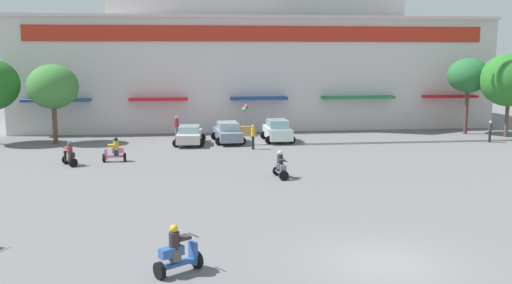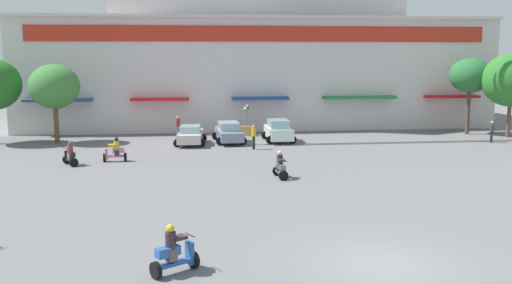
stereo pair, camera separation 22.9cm
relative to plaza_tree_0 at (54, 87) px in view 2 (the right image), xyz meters
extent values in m
plane|color=slate|center=(15.74, -12.77, -4.14)|extent=(128.00, 128.00, 0.00)
cube|color=silver|center=(15.74, 10.62, 0.54)|extent=(40.95, 12.79, 9.35)
cube|color=red|center=(15.74, 4.17, 3.95)|extent=(37.67, 0.12, 1.27)
cube|color=beige|center=(15.74, 4.13, 5.33)|extent=(40.95, 0.70, 0.24)
cube|color=#295287|center=(-0.63, 3.68, -1.27)|extent=(5.28, 1.10, 0.20)
cube|color=red|center=(7.30, 3.68, -1.27)|extent=(4.65, 1.10, 0.20)
cube|color=navy|center=(15.46, 3.68, -1.27)|extent=(4.68, 1.10, 0.20)
cube|color=#237841|center=(23.85, 3.68, -1.27)|extent=(6.14, 1.10, 0.20)
cube|color=red|center=(31.96, 3.68, -1.27)|extent=(4.63, 1.10, 0.20)
cylinder|color=brown|center=(0.00, 0.00, -2.69)|extent=(0.34, 0.34, 2.89)
ellipsoid|color=#3C7A38|center=(0.00, 0.00, 0.02)|extent=(3.62, 3.61, 3.21)
cylinder|color=#513833|center=(32.14, 1.07, -2.33)|extent=(0.31, 0.31, 3.60)
ellipsoid|color=#286835|center=(32.14, 1.07, 0.63)|extent=(3.32, 3.13, 2.77)
cylinder|color=brown|center=(34.51, -0.91, -2.70)|extent=(0.29, 0.29, 2.87)
ellipsoid|color=#2C7429|center=(34.51, -0.91, 0.33)|extent=(4.56, 3.98, 4.12)
cube|color=beige|center=(9.71, -1.69, -3.54)|extent=(1.92, 3.99, 0.65)
cube|color=#8FB1BE|center=(9.71, -1.69, -2.99)|extent=(1.55, 2.04, 0.45)
cylinder|color=black|center=(8.96, -0.43, -3.84)|extent=(0.61, 0.20, 0.60)
cylinder|color=black|center=(10.62, -0.54, -3.84)|extent=(0.61, 0.20, 0.60)
cylinder|color=black|center=(8.80, -2.83, -3.84)|extent=(0.61, 0.20, 0.60)
cylinder|color=black|center=(10.46, -2.95, -3.84)|extent=(0.61, 0.20, 0.60)
cube|color=gray|center=(12.54, -1.00, -3.53)|extent=(1.93, 4.42, 0.68)
cube|color=#9DB6C1|center=(12.54, -1.00, -2.91)|extent=(1.55, 2.25, 0.56)
cylinder|color=black|center=(11.63, 0.27, -3.84)|extent=(0.61, 0.21, 0.60)
cylinder|color=black|center=(13.26, 0.39, -3.84)|extent=(0.61, 0.21, 0.60)
cylinder|color=black|center=(11.82, -2.39, -3.84)|extent=(0.61, 0.21, 0.60)
cylinder|color=black|center=(13.45, -2.28, -3.84)|extent=(0.61, 0.21, 0.60)
cube|color=silver|center=(16.25, -0.98, -3.47)|extent=(1.73, 3.92, 0.79)
cube|color=#90BDC5|center=(16.25, -0.98, -2.79)|extent=(1.46, 1.97, 0.57)
cylinder|color=black|center=(15.40, 0.21, -3.84)|extent=(0.60, 0.18, 0.60)
cylinder|color=black|center=(17.05, 0.24, -3.84)|extent=(0.60, 0.18, 0.60)
cylinder|color=black|center=(15.45, -2.20, -3.84)|extent=(0.60, 0.18, 0.60)
cylinder|color=black|center=(17.10, -2.17, -3.84)|extent=(0.60, 0.18, 0.60)
cylinder|color=black|center=(2.36, -7.96, -3.88)|extent=(0.52, 0.38, 0.52)
cylinder|color=black|center=(2.95, -8.98, -3.88)|extent=(0.52, 0.38, 0.52)
cube|color=black|center=(2.65, -8.47, -3.82)|extent=(0.76, 1.04, 0.10)
cube|color=black|center=(2.76, -8.66, -3.45)|extent=(0.59, 0.72, 0.28)
cube|color=black|center=(2.42, -8.07, -3.65)|extent=(0.35, 0.28, 0.67)
cylinder|color=black|center=(2.41, -8.05, -3.11)|extent=(0.47, 0.29, 0.04)
cube|color=#7E6553|center=(2.71, -8.57, -3.57)|extent=(0.42, 0.40, 0.36)
cylinder|color=#933436|center=(2.71, -8.57, -3.15)|extent=(0.44, 0.44, 0.48)
sphere|color=#315C9D|center=(2.71, -8.57, -2.80)|extent=(0.25, 0.25, 0.25)
cube|color=#933436|center=(2.58, -8.35, -3.13)|extent=(0.51, 0.55, 0.10)
cylinder|color=black|center=(9.80, -25.40, -3.88)|extent=(0.41, 0.51, 0.52)
cylinder|color=black|center=(8.69, -26.14, -3.88)|extent=(0.41, 0.51, 0.52)
cube|color=#28559F|center=(9.25, -25.77, -3.82)|extent=(1.13, 0.88, 0.10)
cube|color=#28559F|center=(9.05, -25.90, -3.40)|extent=(0.79, 0.66, 0.28)
cube|color=#28559F|center=(9.69, -25.48, -3.62)|extent=(0.29, 0.34, 0.72)
cylinder|color=black|center=(9.71, -25.46, -3.06)|extent=(0.32, 0.45, 0.04)
cube|color=#56544B|center=(9.14, -25.85, -3.52)|extent=(0.41, 0.42, 0.36)
cylinder|color=#32272A|center=(9.14, -25.85, -3.07)|extent=(0.44, 0.44, 0.52)
sphere|color=gold|center=(9.14, -25.85, -2.70)|extent=(0.25, 0.25, 0.25)
cube|color=#32272A|center=(9.38, -25.68, -3.05)|extent=(0.55, 0.53, 0.10)
cylinder|color=black|center=(14.51, -13.89, -3.88)|extent=(0.53, 0.20, 0.52)
cylinder|color=black|center=(14.37, -12.67, -3.88)|extent=(0.53, 0.20, 0.52)
cube|color=slate|center=(14.44, -13.28, -3.82)|extent=(0.40, 1.10, 0.10)
cube|color=slate|center=(14.42, -13.06, -3.49)|extent=(0.38, 0.71, 0.28)
cube|color=slate|center=(14.50, -13.76, -3.68)|extent=(0.33, 0.18, 0.64)
cylinder|color=black|center=(14.50, -13.79, -3.15)|extent=(0.52, 0.09, 0.04)
cube|color=#29262A|center=(14.43, -13.16, -3.61)|extent=(0.35, 0.31, 0.36)
cylinder|color=#352A30|center=(14.43, -13.16, -3.17)|extent=(0.35, 0.35, 0.53)
sphere|color=silver|center=(14.43, -13.16, -2.79)|extent=(0.25, 0.25, 0.25)
cube|color=#352A30|center=(14.46, -13.42, -3.14)|extent=(0.39, 0.48, 0.10)
cylinder|color=black|center=(4.51, -7.63, -3.88)|extent=(0.17, 0.53, 0.52)
cylinder|color=black|center=(5.74, -7.57, -3.88)|extent=(0.17, 0.53, 0.52)
cube|color=#DD638B|center=(5.13, -7.60, -3.82)|extent=(1.10, 0.34, 0.10)
cube|color=#DD638B|center=(5.35, -7.59, -3.46)|extent=(0.71, 0.34, 0.28)
cube|color=#DD638B|center=(4.63, -7.63, -3.66)|extent=(0.16, 0.33, 0.66)
cylinder|color=black|center=(4.61, -7.63, -3.12)|extent=(0.06, 0.52, 0.04)
cube|color=#23303D|center=(5.25, -7.59, -3.58)|extent=(0.30, 0.33, 0.36)
cylinder|color=gold|center=(5.25, -7.59, -3.14)|extent=(0.34, 0.34, 0.53)
sphere|color=black|center=(5.25, -7.59, -2.76)|extent=(0.25, 0.25, 0.25)
cube|color=gold|center=(4.98, -7.61, -3.11)|extent=(0.46, 0.36, 0.10)
cylinder|color=#262223|center=(31.77, -3.37, -3.71)|extent=(0.20, 0.20, 0.86)
cylinder|color=#3A323D|center=(31.77, -3.37, -3.01)|extent=(0.33, 0.33, 0.54)
sphere|color=tan|center=(31.77, -3.37, -2.63)|extent=(0.22, 0.22, 0.22)
cylinder|color=slate|center=(8.73, 1.99, -3.71)|extent=(0.31, 0.31, 0.85)
cylinder|color=#9E2F36|center=(8.73, 1.99, -2.97)|extent=(0.50, 0.50, 0.62)
sphere|color=tan|center=(8.73, 1.99, -2.56)|extent=(0.20, 0.20, 0.20)
cylinder|color=black|center=(14.03, -4.23, -3.68)|extent=(0.20, 0.20, 0.91)
cylinder|color=gold|center=(14.03, -4.23, -2.93)|extent=(0.33, 0.33, 0.58)
sphere|color=tan|center=(14.03, -4.23, -2.54)|extent=(0.21, 0.21, 0.21)
cube|color=olive|center=(14.21, 2.22, -3.76)|extent=(1.07, 0.94, 0.75)
cylinder|color=#4C4C4C|center=(14.21, 2.22, -2.79)|extent=(0.04, 0.04, 1.20)
sphere|color=#4CC150|center=(14.41, 2.20, -1.89)|extent=(0.34, 0.34, 0.34)
sphere|color=yellow|center=(14.33, 2.42, -1.91)|extent=(0.31, 0.31, 0.31)
sphere|color=#55C959|center=(14.12, 2.33, -2.02)|extent=(0.36, 0.36, 0.36)
sphere|color=#48D051|center=(14.10, 2.20, -2.05)|extent=(0.33, 0.33, 0.33)
sphere|color=#46C651|center=(14.11, 2.09, -1.99)|extent=(0.33, 0.33, 0.33)
sphere|color=#DF2C96|center=(14.26, 2.13, -1.81)|extent=(0.36, 0.36, 0.36)
camera|label=1|loc=(9.60, -42.05, 2.46)|focal=39.46mm
camera|label=2|loc=(9.83, -42.08, 2.46)|focal=39.46mm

